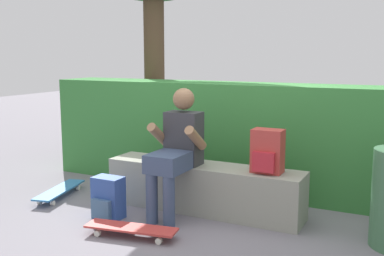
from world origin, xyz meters
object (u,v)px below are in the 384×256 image
skateboard_beside_bench (60,190)px  bench_main (203,188)px  backpack_on_ground (108,198)px  backpack_on_bench (267,152)px  person_skater (177,147)px  skateboard_near_person (131,228)px

skateboard_beside_bench → bench_main: bearing=10.8°
skateboard_beside_bench → backpack_on_ground: (0.87, -0.29, 0.12)m
skateboard_beside_bench → backpack_on_bench: bearing=7.5°
person_skater → skateboard_beside_bench: bearing=-176.1°
bench_main → backpack_on_bench: size_ratio=4.96×
bench_main → skateboard_beside_bench: (-1.59, -0.30, -0.16)m
backpack_on_bench → backpack_on_ground: size_ratio=1.00×
skateboard_beside_bench → backpack_on_ground: 0.93m
skateboard_beside_bench → backpack_on_bench: backpack_on_bench is taller
bench_main → skateboard_beside_bench: bench_main is taller
skateboard_near_person → backpack_on_ground: (-0.45, 0.28, 0.12)m
bench_main → skateboard_beside_bench: bearing=-169.2°
bench_main → person_skater: person_skater is taller
backpack_on_bench → backpack_on_ground: (-1.36, -0.59, -0.47)m
bench_main → skateboard_near_person: bench_main is taller
skateboard_near_person → backpack_on_ground: size_ratio=2.06×
bench_main → backpack_on_ground: 0.93m
skateboard_near_person → skateboard_beside_bench: (-1.33, 0.58, 0.00)m
bench_main → skateboard_near_person: size_ratio=2.41×
bench_main → backpack_on_bench: backpack_on_bench is taller
bench_main → person_skater: 0.51m
person_skater → skateboard_near_person: size_ratio=1.48×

